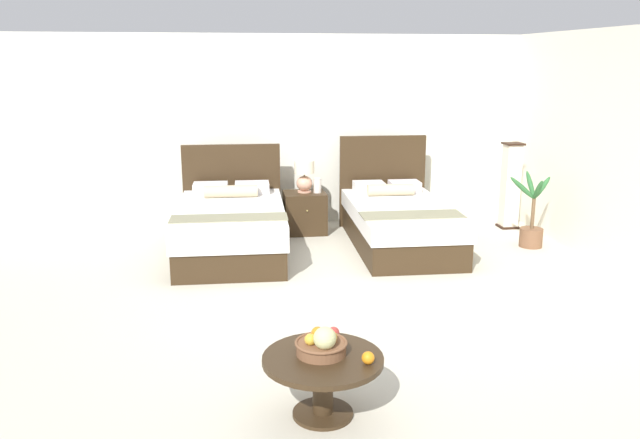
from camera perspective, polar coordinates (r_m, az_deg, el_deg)
ground_plane at (r=6.13m, az=2.14°, el=-7.46°), size 9.82×10.05×0.02m
wall_back at (r=8.94m, az=-1.66°, el=7.87°), size 9.82×0.12×2.57m
wall_side_right at (r=7.38m, az=26.16°, el=5.19°), size 0.12×5.65×2.57m
bed_near_window at (r=7.66m, az=-7.87°, el=-0.61°), size 1.33×2.18×1.16m
bed_near_corner at (r=7.96m, az=6.95°, el=-0.17°), size 1.23×2.25×1.24m
nightstand at (r=8.49m, az=-1.36°, el=0.61°), size 0.54×0.49×0.54m
table_lamp at (r=8.41m, az=-1.39°, el=4.00°), size 0.26×0.26×0.42m
vase at (r=8.40m, az=-0.23°, el=3.03°), size 0.10×0.10×0.19m
coffee_table at (r=4.19m, az=0.26°, el=-13.33°), size 0.77×0.77×0.41m
fruit_bowl at (r=4.14m, az=0.15°, el=-10.97°), size 0.34×0.34×0.21m
loose_apple at (r=4.38m, az=1.22°, el=-9.96°), size 0.08×0.08×0.08m
loose_orange at (r=4.05m, az=4.28°, el=-12.11°), size 0.08×0.08×0.08m
floor_lamp_corner at (r=9.06m, az=16.47°, el=2.88°), size 0.24×0.24×1.16m
potted_palm at (r=8.26m, az=18.19°, el=-0.52°), size 0.55×0.55×0.91m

